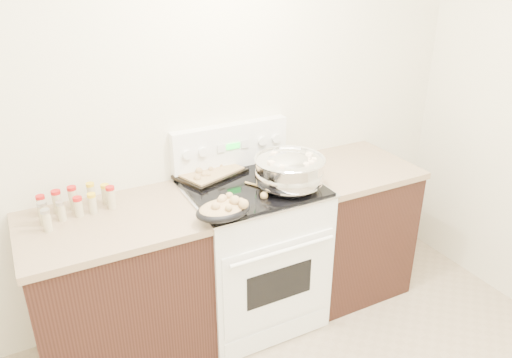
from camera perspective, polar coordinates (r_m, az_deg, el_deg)
room_shell at (r=1.35m, az=13.85°, el=2.47°), size 4.10×3.60×2.75m
counter_left at (r=2.95m, az=-15.38°, el=-12.28°), size 0.93×0.67×0.92m
counter_right at (r=3.50m, az=10.24°, el=-5.31°), size 0.73×0.67×0.92m
kitchen_range at (r=3.14m, az=-0.46°, el=-8.09°), size 0.78×0.73×1.22m
mixing_bowl at (r=2.85m, az=3.84°, el=0.74°), size 0.51×0.51×0.24m
roasting_pan at (r=2.55m, az=-3.68°, el=-3.43°), size 0.31×0.22×0.12m
baking_sheet at (r=3.04m, az=-5.39°, el=0.73°), size 0.46×0.39×0.06m
wooden_spoon at (r=2.80m, az=0.97°, el=-1.55°), size 0.15×0.24×0.04m
blue_ladle at (r=2.91m, az=4.44°, el=-0.02°), size 0.20×0.22×0.10m
spice_jars at (r=2.79m, az=-20.16°, el=-2.65°), size 0.39×0.23×0.13m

